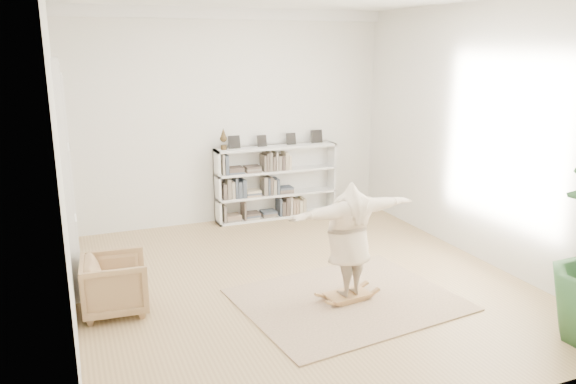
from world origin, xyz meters
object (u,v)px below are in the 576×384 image
object	(u,v)px
armchair	(115,284)
person	(349,236)
rocker_board	(347,295)
bookshelf	(276,183)

from	to	relation	value
armchair	person	xyz separation A→B (m)	(2.62, -0.76, 0.49)
person	rocker_board	bearing A→B (deg)	-82.72
armchair	bookshelf	bearing A→B (deg)	-43.32
person	armchair	bearing A→B (deg)	-22.96
armchair	person	size ratio (longest dim) A/B	0.43
armchair	rocker_board	distance (m)	2.74
rocker_board	person	xyz separation A→B (m)	(0.00, -0.00, 0.76)
rocker_board	person	distance (m)	0.76
bookshelf	armchair	bearing A→B (deg)	-137.51
rocker_board	person	size ratio (longest dim) A/B	0.33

